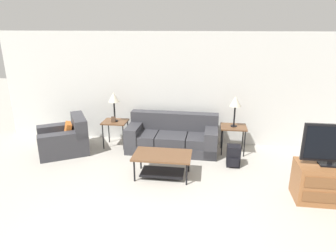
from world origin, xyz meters
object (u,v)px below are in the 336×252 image
at_px(side_table_right, 233,129).
at_px(tv_console, 326,183).
at_px(backpack, 233,156).
at_px(television, 333,144).
at_px(armchair, 65,140).
at_px(table_lamp_right, 235,102).
at_px(table_lamp_left, 114,98).
at_px(couch, 173,138).
at_px(coffee_table, 162,160).
at_px(side_table_left, 115,124).

bearing_deg(side_table_right, tv_console, -52.13).
height_order(tv_console, backpack, tv_console).
bearing_deg(television, backpack, 142.37).
relative_size(armchair, television, 1.47).
relative_size(table_lamp_right, tv_console, 0.70).
xyz_separation_m(table_lamp_left, tv_console, (4.07, -1.76, -0.84)).
height_order(television, backpack, television).
distance_m(armchair, table_lamp_left, 1.43).
bearing_deg(table_lamp_left, armchair, -154.71).
distance_m(side_table_right, table_lamp_left, 2.76).
bearing_deg(table_lamp_left, couch, -1.84).
xyz_separation_m(table_lamp_left, backpack, (2.67, -0.69, -0.95)).
bearing_deg(armchair, tv_console, -14.09).
bearing_deg(backpack, table_lamp_right, 88.21).
height_order(side_table_right, backpack, side_table_right).
xyz_separation_m(side_table_right, table_lamp_right, (0.00, 0.00, 0.61)).
bearing_deg(coffee_table, couch, 88.71).
height_order(armchair, side_table_right, armchair).
xyz_separation_m(coffee_table, table_lamp_right, (1.38, 1.33, 0.82)).
xyz_separation_m(couch, tv_console, (2.72, -1.72, 0.02)).
distance_m(coffee_table, backpack, 1.51).
distance_m(couch, side_table_left, 1.37).
height_order(couch, coffee_table, couch).
bearing_deg(tv_console, backpack, 142.36).
distance_m(coffee_table, table_lamp_left, 2.05).
bearing_deg(tv_console, table_lamp_right, 127.87).
xyz_separation_m(armchair, side_table_right, (3.72, 0.48, 0.27)).
relative_size(coffee_table, backpack, 2.48).
bearing_deg(side_table_right, side_table_left, 180.00).
height_order(couch, television, television).
relative_size(side_table_left, table_lamp_left, 0.91).
xyz_separation_m(table_lamp_left, table_lamp_right, (2.70, 0.00, 0.00)).
bearing_deg(side_table_left, side_table_right, 0.00).
xyz_separation_m(armchair, side_table_left, (1.03, 0.48, 0.27)).
relative_size(side_table_right, tv_console, 0.64).
relative_size(table_lamp_left, tv_console, 0.70).
height_order(side_table_left, side_table_right, same).
xyz_separation_m(side_table_left, television, (4.07, -1.76, 0.43)).
distance_m(coffee_table, table_lamp_right, 2.09).
distance_m(side_table_left, backpack, 2.78).
bearing_deg(side_table_right, couch, -178.16).
relative_size(coffee_table, side_table_right, 1.74).
bearing_deg(tv_console, armchair, 165.91).
xyz_separation_m(couch, side_table_right, (1.35, 0.04, 0.25)).
relative_size(side_table_right, table_lamp_left, 0.91).
relative_size(armchair, tv_console, 1.40).
bearing_deg(backpack, television, -37.63).
height_order(side_table_right, tv_console, tv_console).
bearing_deg(side_table_left, table_lamp_left, 63.43).
relative_size(side_table_right, table_lamp_right, 0.91).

